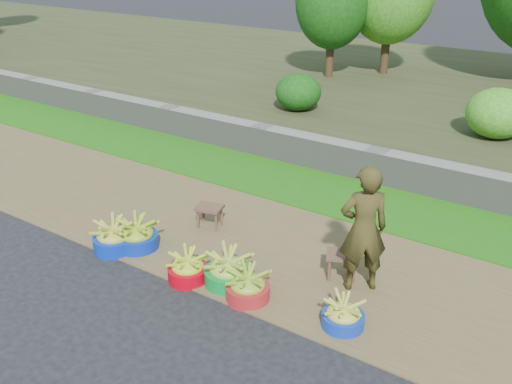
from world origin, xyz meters
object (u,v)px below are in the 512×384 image
Objects in this scene: basin_b at (137,236)px; basin_f at (343,315)px; basin_c at (188,268)px; basin_d at (228,271)px; basin_e at (248,286)px; stool_left at (209,211)px; stool_right at (342,258)px; vendor_woman at (364,229)px; basin_a at (114,237)px.

basin_f is (2.92, 0.01, -0.03)m from basin_b.
basin_c is 0.49m from basin_d.
stool_left is at bearing 142.00° from basin_e.
stool_right is 0.30× the size of vendor_woman.
vendor_woman reaches higher than basin_a.
basin_d is 1.23× the size of stool_right.
basin_b is at bearing -161.75° from stool_right.
basin_d is at bearing 162.08° from basin_e.
vendor_woman reaches higher than basin_b.
vendor_woman is (1.73, 0.97, 0.61)m from basin_c.
basin_e reaches higher than basin_c.
basin_e is 1.12× the size of basin_f.
basin_a is 1.32m from stool_left.
basin_d reaches higher than stool_left.
vendor_woman is at bearing -4.87° from stool_left.
stool_right is (2.71, 1.02, 0.10)m from basin_a.
basin_a is at bearing -178.19° from basin_e.
basin_a is 0.97× the size of basin_d.
stool_right reaches higher than stool_left.
basin_c is at bearing -11.31° from basin_b.
stool_right is (1.48, 1.03, 0.12)m from basin_c.
basin_f is at bearing -20.88° from stool_left.
basin_b reaches higher than stool_left.
basin_d is (0.45, 0.19, 0.03)m from basin_c.
stool_right is at bearing 117.23° from basin_f.
basin_e is 1.21× the size of stool_left.
basin_a reaches higher than stool_right.
basin_f is at bearing 62.41° from vendor_woman.
basin_a is 3.17m from vendor_woman.
basin_c reaches higher than stool_right.
basin_d reaches higher than stool_right.
basin_e is (1.82, -0.13, -0.02)m from basin_b.
basin_d reaches higher than basin_f.
basin_e is at bearing -4.09° from basin_b.
basin_b reaches higher than basin_a.
basin_d is 1.26× the size of basin_f.
stool_left is at bearing 60.95° from basin_a.
basin_b is 1.83m from basin_e.
vendor_woman reaches higher than stool_left.
basin_d is 1.36× the size of stool_left.
basin_e is (0.80, 0.07, 0.01)m from basin_c.
stool_left is 2.08m from stool_right.
basin_e is 1.18m from stool_right.
stool_left is at bearing 65.80° from basin_b.
stool_right is at bearing 20.62° from basin_a.
basin_b is 1.05m from stool_left.
basin_a reaches higher than stool_left.
basin_a reaches higher than basin_c.
basin_c is 0.85× the size of basin_d.
basin_b is at bearing 179.35° from basin_d.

